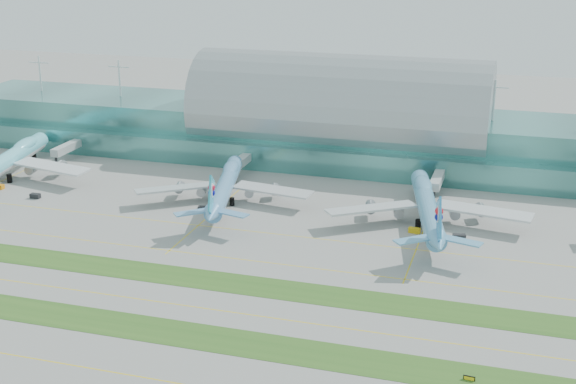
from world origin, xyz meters
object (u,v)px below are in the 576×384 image
(airliner_b, at_px, (225,185))
(airliner_c, at_px, (427,205))
(taxiway_sign_east, at_px, (469,378))
(terminal, at_px, (340,125))
(airliner_a, at_px, (5,161))

(airliner_b, height_order, airliner_c, airliner_c)
(airliner_b, bearing_deg, taxiway_sign_east, -59.20)
(terminal, xyz_separation_m, airliner_b, (-25.72, -64.30, -8.22))
(airliner_c, bearing_deg, terminal, 111.46)
(airliner_a, bearing_deg, airliner_b, -10.70)
(airliner_a, distance_m, taxiway_sign_east, 204.17)
(airliner_b, bearing_deg, terminal, 54.66)
(terminal, bearing_deg, airliner_c, -56.10)
(airliner_a, distance_m, airliner_b, 89.50)
(airliner_b, bearing_deg, airliner_c, -14.99)
(terminal, bearing_deg, airliner_b, -111.80)
(airliner_a, relative_size, taxiway_sign_east, 31.49)
(airliner_a, xyz_separation_m, airliner_c, (159.62, -2.78, -0.49))
(airliner_b, relative_size, airliner_c, 0.94)
(taxiway_sign_east, bearing_deg, airliner_c, 108.10)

